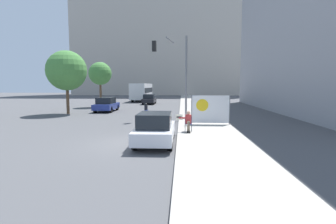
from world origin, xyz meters
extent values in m
plane|color=#4F4F51|center=(0.00, 0.00, 0.00)|extent=(160.00, 160.00, 0.00)
cube|color=#A8A399|center=(3.74, 15.00, 0.07)|extent=(3.54, 90.00, 0.15)
cube|color=#BCB2A3|center=(-2.00, 63.60, 19.93)|extent=(52.00, 12.00, 39.87)
cube|color=#99999E|center=(16.73, 15.36, 10.22)|extent=(10.00, 32.00, 20.44)
cylinder|color=#474C56|center=(2.40, 2.35, 0.37)|extent=(0.03, 0.03, 0.44)
cylinder|color=#474C56|center=(2.77, 2.35, 0.37)|extent=(0.03, 0.03, 0.44)
cylinder|color=#474C56|center=(2.40, 2.72, 0.37)|extent=(0.03, 0.03, 0.44)
cylinder|color=#474C56|center=(2.77, 2.72, 0.37)|extent=(0.03, 0.03, 0.44)
cube|color=navy|center=(2.58, 2.53, 0.59)|extent=(0.40, 0.40, 0.02)
cube|color=navy|center=(2.58, 2.72, 0.79)|extent=(0.40, 0.02, 0.38)
cylinder|color=#756651|center=(2.58, 2.37, 0.69)|extent=(0.18, 0.42, 0.18)
cylinder|color=#756651|center=(2.58, 2.16, 0.37)|extent=(0.16, 0.16, 0.44)
cube|color=black|center=(2.58, 2.10, 0.20)|extent=(0.20, 0.28, 0.10)
cylinder|color=#B23333|center=(2.58, 2.56, 0.86)|extent=(0.34, 0.34, 0.52)
sphere|color=tan|center=(2.58, 2.56, 1.23)|extent=(0.22, 0.22, 0.22)
cylinder|color=#B23333|center=(2.26, 2.48, 0.94)|extent=(0.45, 0.09, 0.09)
cube|color=#EAE5C6|center=(2.05, 2.48, 0.99)|extent=(0.39, 0.02, 0.32)
cube|color=black|center=(2.05, 2.47, 0.99)|extent=(0.30, 0.01, 0.08)
cylinder|color=slate|center=(2.87, 5.36, 1.13)|extent=(0.06, 0.06, 1.97)
cylinder|color=slate|center=(5.42, 5.36, 1.13)|extent=(0.06, 0.06, 1.97)
cube|color=white|center=(4.15, 5.36, 1.18)|extent=(2.55, 0.02, 1.87)
cylinder|color=yellow|center=(3.58, 5.34, 1.46)|extent=(0.82, 0.01, 0.82)
cylinder|color=slate|center=(2.54, 8.54, 3.40)|extent=(0.16, 0.16, 6.50)
cylinder|color=slate|center=(1.25, 8.76, 6.34)|extent=(0.55, 2.60, 0.11)
cube|color=black|center=(-0.04, 8.98, 5.92)|extent=(0.35, 0.35, 0.84)
sphere|color=green|center=(-0.04, 8.98, 5.64)|extent=(0.18, 0.18, 0.18)
cube|color=silver|center=(0.93, -0.05, 0.56)|extent=(1.75, 4.12, 0.57)
cube|color=black|center=(0.93, -0.21, 1.18)|extent=(1.50, 2.14, 0.66)
cylinder|color=black|center=(0.17, 1.23, 0.32)|extent=(0.22, 0.64, 0.64)
cylinder|color=black|center=(1.70, 1.23, 0.32)|extent=(0.22, 0.64, 0.64)
cylinder|color=black|center=(0.17, -1.32, 0.32)|extent=(0.22, 0.64, 0.64)
cylinder|color=black|center=(1.70, -1.32, 0.32)|extent=(0.22, 0.64, 0.64)
cube|color=navy|center=(-5.83, 15.05, 0.56)|extent=(1.85, 4.27, 0.57)
cube|color=black|center=(-5.83, 14.88, 1.18)|extent=(1.59, 2.22, 0.66)
cylinder|color=black|center=(-6.64, 16.37, 0.32)|extent=(0.22, 0.64, 0.64)
cylinder|color=black|center=(-5.01, 16.37, 0.32)|extent=(0.22, 0.64, 0.64)
cylinder|color=black|center=(-6.64, 13.72, 0.32)|extent=(0.22, 0.64, 0.64)
cylinder|color=black|center=(-5.01, 13.72, 0.32)|extent=(0.22, 0.64, 0.64)
cube|color=black|center=(-2.60, 26.00, 0.54)|extent=(1.76, 4.21, 0.54)
cube|color=black|center=(-2.60, 25.83, 1.14)|extent=(1.51, 2.19, 0.64)
cylinder|color=black|center=(-3.37, 27.30, 0.32)|extent=(0.22, 0.64, 0.64)
cylinder|color=black|center=(-1.83, 27.30, 0.32)|extent=(0.22, 0.64, 0.64)
cylinder|color=black|center=(-3.37, 24.69, 0.32)|extent=(0.22, 0.64, 0.64)
cylinder|color=black|center=(-1.83, 24.69, 0.32)|extent=(0.22, 0.64, 0.64)
cube|color=silver|center=(-4.88, 33.79, 1.75)|extent=(2.47, 10.99, 2.61)
cube|color=black|center=(-4.88, 33.79, 1.89)|extent=(2.49, 10.44, 0.85)
cylinder|color=black|center=(-5.97, 37.20, 0.52)|extent=(0.30, 1.04, 1.04)
cylinder|color=black|center=(-3.79, 37.20, 0.52)|extent=(0.30, 1.04, 1.04)
cylinder|color=black|center=(-5.97, 30.38, 0.52)|extent=(0.30, 1.04, 1.04)
cylinder|color=black|center=(-3.79, 30.38, 0.52)|extent=(0.30, 1.04, 1.04)
cube|color=navy|center=(-0.90, 10.12, 0.48)|extent=(0.24, 0.98, 0.32)
cylinder|color=black|center=(-0.90, 10.07, 0.83)|extent=(0.28, 0.28, 0.56)
sphere|color=black|center=(-0.90, 10.07, 1.13)|extent=(0.24, 0.24, 0.24)
cylinder|color=black|center=(-0.90, 10.94, 0.30)|extent=(0.10, 0.60, 0.60)
cylinder|color=black|center=(-0.90, 9.30, 0.30)|extent=(0.10, 0.60, 0.60)
cylinder|color=brown|center=(-8.86, 12.39, 1.43)|extent=(0.28, 0.28, 2.86)
sphere|color=#47843D|center=(-8.86, 12.39, 4.19)|extent=(3.81, 3.81, 3.81)
cylinder|color=brown|center=(-8.18, 20.60, 1.63)|extent=(0.28, 0.28, 3.25)
sphere|color=#47843D|center=(-8.18, 20.60, 4.26)|extent=(2.89, 2.89, 2.89)
camera|label=1|loc=(2.20, -12.41, 2.83)|focal=28.00mm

